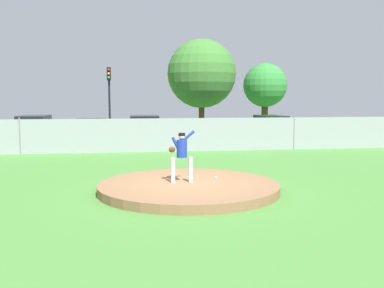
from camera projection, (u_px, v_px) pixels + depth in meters
ground_plane at (170, 163)px, 19.53m from camera, size 80.00×80.00×0.00m
asphalt_strip at (157, 143)px, 27.89m from camera, size 44.00×7.00×0.01m
pitchers_mound at (189, 187)px, 13.61m from camera, size 5.58×5.58×0.27m
pitcher_youth at (181, 152)px, 13.58m from camera, size 0.81×0.32×1.63m
baseball at (216, 178)px, 14.32m from camera, size 0.07×0.07×0.07m
chainlink_fence at (163, 135)px, 23.37m from camera, size 36.38×0.07×1.88m
parked_car_charcoal at (145, 130)px, 27.28m from camera, size 2.02×4.23×1.76m
parked_car_silver at (271, 129)px, 28.54m from camera, size 2.04×4.33×1.71m
parked_car_champagne at (34, 131)px, 26.70m from camera, size 1.96×4.39×1.79m
parked_car_burgundy at (89, 132)px, 26.79m from camera, size 2.21×4.80×1.56m
traffic_cone_orange at (68, 136)px, 29.48m from camera, size 0.40×0.40×0.55m
traffic_light_near at (109, 90)px, 30.77m from camera, size 0.28×0.46×4.93m
tree_slender_far at (202, 74)px, 34.83m from camera, size 5.43×5.43×7.43m
tree_tall_centre at (265, 86)px, 38.84m from camera, size 3.85×3.85×5.83m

